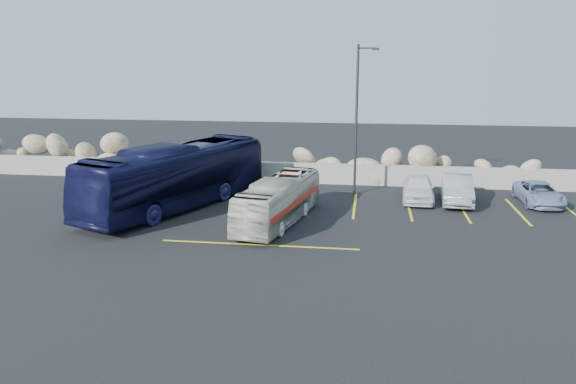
# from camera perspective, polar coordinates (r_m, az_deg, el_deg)

# --- Properties ---
(ground) EXTENTS (90.00, 90.00, 0.00)m
(ground) POSITION_cam_1_polar(r_m,az_deg,el_deg) (22.19, -0.52, -5.68)
(ground) COLOR black
(ground) RESTS_ON ground
(seawall) EXTENTS (60.00, 0.40, 1.20)m
(seawall) POSITION_cam_1_polar(r_m,az_deg,el_deg) (33.55, 2.63, 1.92)
(seawall) COLOR gray
(seawall) RESTS_ON ground
(riprap_pile) EXTENTS (54.00, 2.80, 2.60)m
(riprap_pile) POSITION_cam_1_polar(r_m,az_deg,el_deg) (34.59, 2.84, 3.44)
(riprap_pile) COLOR #967C62
(riprap_pile) RESTS_ON ground
(parking_lines) EXTENTS (18.16, 9.36, 0.01)m
(parking_lines) POSITION_cam_1_polar(r_m,az_deg,el_deg) (27.30, 10.99, -2.26)
(parking_lines) COLOR yellow
(parking_lines) RESTS_ON ground
(lamppost) EXTENTS (1.14, 0.18, 8.00)m
(lamppost) POSITION_cam_1_polar(r_m,az_deg,el_deg) (30.37, 7.07, 7.69)
(lamppost) COLOR #2F2D2A
(lamppost) RESTS_ON ground
(vintage_bus) EXTENTS (3.06, 7.56, 2.05)m
(vintage_bus) POSITION_cam_1_polar(r_m,az_deg,el_deg) (25.29, -0.93, -0.86)
(vintage_bus) COLOR beige
(vintage_bus) RESTS_ON ground
(tour_coach) EXTENTS (6.81, 11.59, 3.18)m
(tour_coach) POSITION_cam_1_polar(r_m,az_deg,el_deg) (28.31, -11.24, 1.59)
(tour_coach) COLOR #0F1034
(tour_coach) RESTS_ON ground
(car_a) EXTENTS (1.82, 4.04, 1.35)m
(car_a) POSITION_cam_1_polar(r_m,az_deg,el_deg) (30.06, 13.09, 0.38)
(car_a) COLOR white
(car_a) RESTS_ON ground
(car_b) EXTENTS (1.82, 4.37, 1.40)m
(car_b) POSITION_cam_1_polar(r_m,az_deg,el_deg) (30.14, 16.79, 0.25)
(car_b) COLOR #A0A0A4
(car_b) RESTS_ON ground
(car_d) EXTENTS (1.89, 4.01, 1.11)m
(car_d) POSITION_cam_1_polar(r_m,az_deg,el_deg) (31.40, 24.15, -0.13)
(car_d) COLOR #8092B6
(car_d) RESTS_ON ground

